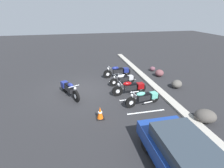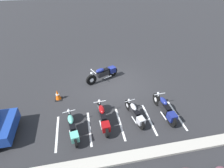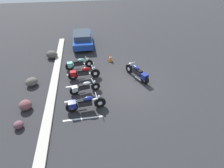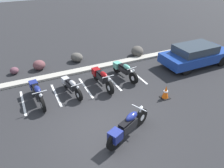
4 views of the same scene
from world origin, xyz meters
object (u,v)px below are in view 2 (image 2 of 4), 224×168
(parked_bike_3, at_px, (72,127))
(parked_bike_2, at_px, (103,118))
(motorcycle_navy_featured, at_px, (104,73))
(parked_bike_1, at_px, (135,114))
(traffic_cone, at_px, (58,95))
(parked_bike_0, at_px, (165,109))

(parked_bike_3, bearing_deg, parked_bike_2, -87.26)
(motorcycle_navy_featured, xyz_separation_m, parked_bike_1, (-0.98, 3.82, -0.09))
(parked_bike_2, xyz_separation_m, traffic_cone, (2.26, -2.35, -0.16))
(parked_bike_0, distance_m, parked_bike_2, 3.19)
(parked_bike_1, bearing_deg, traffic_cone, 47.97)
(parked_bike_0, bearing_deg, parked_bike_1, 84.72)
(parked_bike_0, xyz_separation_m, parked_bike_2, (3.19, -0.00, -0.00))
(traffic_cone, bearing_deg, parked_bike_3, 107.08)
(motorcycle_navy_featured, bearing_deg, traffic_cone, 2.65)
(parked_bike_2, relative_size, parked_bike_3, 1.06)
(parked_bike_2, xyz_separation_m, parked_bike_3, (1.44, 0.31, -0.02))
(parked_bike_1, xyz_separation_m, parked_bike_2, (1.62, 0.01, 0.06))
(parked_bike_1, bearing_deg, parked_bike_0, -101.69)
(parked_bike_1, distance_m, traffic_cone, 4.53)
(parked_bike_1, bearing_deg, parked_bike_3, 85.01)
(parked_bike_0, bearing_deg, parked_bike_2, 85.33)
(motorcycle_navy_featured, distance_m, parked_bike_0, 4.61)
(parked_bike_2, bearing_deg, motorcycle_navy_featured, -12.86)
(motorcycle_navy_featured, height_order, traffic_cone, motorcycle_navy_featured)
(motorcycle_navy_featured, distance_m, traffic_cone, 3.26)
(motorcycle_navy_featured, height_order, parked_bike_3, motorcycle_navy_featured)
(parked_bike_0, xyz_separation_m, traffic_cone, (5.45, -2.35, -0.16))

